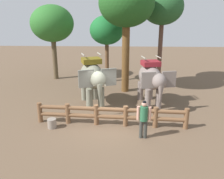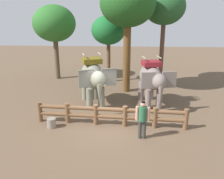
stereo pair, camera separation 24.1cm
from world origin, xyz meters
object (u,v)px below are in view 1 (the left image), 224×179
(tree_back_center, at_px, (127,5))
(tree_deep_back, at_px, (52,24))
(tourist_woman_in_black, at_px, (144,117))
(elephant_center, at_px, (151,79))
(log_fence, at_px, (111,114))
(elephant_near_left, at_px, (93,77))
(tree_far_right, at_px, (163,8))
(tree_far_left, at_px, (107,31))
(feed_bucket, at_px, (52,123))

(tree_back_center, bearing_deg, tree_deep_back, 151.54)
(tourist_woman_in_black, bearing_deg, elephant_center, 79.42)
(log_fence, bearing_deg, elephant_near_left, 113.96)
(elephant_center, bearing_deg, tree_deep_back, 141.37)
(elephant_center, bearing_deg, tree_back_center, 118.77)
(log_fence, relative_size, tree_deep_back, 1.24)
(log_fence, xyz_separation_m, tree_back_center, (0.79, 5.58, 5.32))
(tree_far_right, bearing_deg, tree_far_left, 179.64)
(elephant_near_left, xyz_separation_m, tourist_woman_in_black, (2.71, -3.93, -0.73))
(tree_back_center, bearing_deg, elephant_near_left, -124.58)
(tree_far_right, relative_size, tree_deep_back, 1.18)
(tree_far_left, distance_m, tree_far_right, 4.51)
(tourist_woman_in_black, bearing_deg, log_fence, 140.86)
(log_fence, bearing_deg, tree_far_right, 66.22)
(tree_far_left, xyz_separation_m, tree_deep_back, (-4.46, 0.76, 0.46))
(log_fence, relative_size, elephant_near_left, 2.02)
(elephant_near_left, bearing_deg, tourist_woman_in_black, -55.40)
(tourist_woman_in_black, distance_m, tree_deep_back, 12.52)
(tree_back_center, distance_m, tree_far_right, 3.66)
(tourist_woman_in_black, bearing_deg, elephant_near_left, 124.60)
(tourist_woman_in_black, distance_m, feed_bucket, 4.53)
(tree_back_center, relative_size, tree_far_right, 1.06)
(elephant_near_left, distance_m, elephant_center, 3.48)
(log_fence, height_order, tree_far_left, tree_far_left)
(tree_far_left, relative_size, feed_bucket, 11.21)
(tourist_woman_in_black, xyz_separation_m, feed_bucket, (-4.38, 0.81, -0.80))
(elephant_center, relative_size, tree_back_center, 0.46)
(log_fence, distance_m, tourist_woman_in_black, 1.99)
(elephant_center, xyz_separation_m, tree_back_center, (-1.49, 2.71, 4.26))
(tree_far_left, bearing_deg, elephant_near_left, -95.71)
(elephant_near_left, bearing_deg, feed_bucket, -118.23)
(elephant_center, height_order, feed_bucket, elephant_center)
(elephant_near_left, height_order, tree_back_center, tree_back_center)
(tree_far_left, relative_size, tree_far_right, 0.74)
(tree_far_right, height_order, feed_bucket, tree_far_right)
(log_fence, relative_size, tree_back_center, 1.00)
(elephant_center, height_order, tree_far_left, tree_far_left)
(tree_deep_back, height_order, feed_bucket, tree_deep_back)
(tree_far_left, height_order, feed_bucket, tree_far_left)
(elephant_center, distance_m, tree_deep_back, 9.91)
(log_fence, bearing_deg, tourist_woman_in_black, -39.14)
(tourist_woman_in_black, xyz_separation_m, tree_far_right, (2.02, 9.23, 4.73))
(elephant_near_left, relative_size, elephant_center, 1.06)
(tourist_woman_in_black, height_order, tree_far_left, tree_far_left)
(tree_far_right, xyz_separation_m, tree_deep_back, (-8.65, 0.78, -1.20))
(tree_far_left, bearing_deg, tree_back_center, -59.32)
(elephant_center, bearing_deg, tourist_woman_in_black, -100.58)
(tree_back_center, bearing_deg, log_fence, -98.02)
(elephant_near_left, distance_m, tree_deep_back, 7.77)
(elephant_near_left, distance_m, tree_back_center, 5.43)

